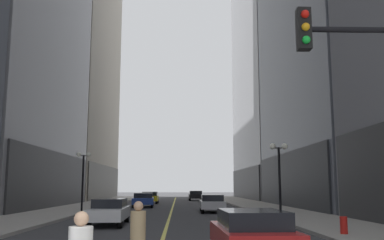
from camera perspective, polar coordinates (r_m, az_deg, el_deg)
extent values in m
plane|color=#38383A|center=(39.69, -2.63, -11.65)|extent=(200.00, 200.00, 0.00)
cube|color=#9E9991|center=(40.66, -14.57, -11.21)|extent=(4.50, 78.00, 0.15)
cube|color=#9E9991|center=(40.41, 9.39, -11.39)|extent=(4.50, 78.00, 0.15)
cube|color=#E5D64C|center=(39.69, -2.63, -11.65)|extent=(0.16, 70.00, 0.01)
cube|color=#2C2C2E|center=(40.71, -17.84, -7.65)|extent=(0.50, 22.80, 5.00)
cube|color=#B7AD99|center=(70.19, -16.46, 8.79)|extent=(13.27, 26.00, 45.57)
cube|color=#403C35|center=(65.61, -11.66, -8.19)|extent=(0.50, 24.70, 5.00)
cube|color=#212327|center=(40.40, 12.74, -7.85)|extent=(0.50, 22.80, 5.00)
cube|color=gray|center=(68.84, 12.15, 5.76)|extent=(12.90, 26.00, 38.15)
cube|color=#2C2C2E|center=(65.41, 7.16, -8.48)|extent=(0.50, 24.70, 4.58)
cube|color=#B21919|center=(11.88, 7.94, -15.30)|extent=(1.91, 4.30, 0.55)
cube|color=black|center=(11.62, 8.09, -13.09)|extent=(1.64, 2.42, 0.50)
cube|color=silver|center=(22.48, -11.02, -12.14)|extent=(1.81, 4.78, 0.55)
cube|color=black|center=(22.69, -10.90, -10.91)|extent=(1.56, 2.69, 0.50)
cylinder|color=black|center=(20.76, -9.64, -13.22)|extent=(0.23, 0.64, 0.64)
cylinder|color=black|center=(20.98, -13.71, -13.05)|extent=(0.23, 0.64, 0.64)
cylinder|color=black|center=(24.06, -8.71, -12.63)|extent=(0.23, 0.64, 0.64)
cylinder|color=black|center=(24.25, -12.23, -12.50)|extent=(0.23, 0.64, 0.64)
cube|color=#B7B7BC|center=(32.81, 2.69, -11.20)|extent=(1.86, 4.63, 0.55)
cube|color=black|center=(32.56, 2.71, -10.38)|extent=(1.61, 2.60, 0.50)
cylinder|color=black|center=(34.39, 1.24, -11.56)|extent=(0.23, 0.64, 0.64)
cylinder|color=black|center=(34.47, 3.84, -11.54)|extent=(0.23, 0.64, 0.64)
cylinder|color=black|center=(31.18, 1.43, -11.84)|extent=(0.23, 0.64, 0.64)
cylinder|color=black|center=(31.27, 4.30, -11.81)|extent=(0.23, 0.64, 0.64)
cube|color=navy|center=(40.93, -6.53, -10.69)|extent=(2.15, 4.87, 0.55)
cube|color=black|center=(41.16, -6.50, -10.02)|extent=(1.82, 2.76, 0.50)
cylinder|color=black|center=(39.25, -5.37, -11.19)|extent=(0.25, 0.65, 0.64)
cylinder|color=black|center=(39.31, -7.86, -11.14)|extent=(0.25, 0.65, 0.64)
cylinder|color=black|center=(42.59, -5.31, -11.00)|extent=(0.25, 0.65, 0.64)
cylinder|color=black|center=(42.65, -7.60, -10.96)|extent=(0.25, 0.65, 0.64)
cube|color=yellow|center=(49.26, -5.65, -10.38)|extent=(1.89, 4.35, 0.55)
cube|color=black|center=(49.47, -5.63, -9.83)|extent=(1.65, 2.44, 0.50)
cylinder|color=black|center=(47.71, -4.78, -10.78)|extent=(0.22, 0.64, 0.64)
cylinder|color=black|center=(47.82, -6.76, -10.74)|extent=(0.22, 0.64, 0.64)
cylinder|color=black|center=(50.74, -4.61, -10.66)|extent=(0.22, 0.64, 0.64)
cylinder|color=black|center=(50.84, -6.48, -10.63)|extent=(0.22, 0.64, 0.64)
cube|color=black|center=(59.66, 0.48, -10.15)|extent=(1.88, 4.04, 0.55)
cube|color=black|center=(59.45, 0.49, -9.70)|extent=(1.65, 2.27, 0.50)
cylinder|color=black|center=(61.05, -0.35, -10.38)|extent=(0.22, 0.64, 0.64)
cylinder|color=black|center=(61.12, 1.19, -10.38)|extent=(0.22, 0.64, 0.64)
cylinder|color=black|center=(58.23, -0.26, -10.45)|extent=(0.22, 0.64, 0.64)
cylinder|color=black|center=(58.30, 1.35, -10.45)|extent=(0.22, 0.64, 0.64)
cylinder|color=tan|center=(9.71, -7.23, -13.80)|extent=(0.47, 0.47, 0.62)
sphere|color=tan|center=(9.68, -7.18, -11.34)|extent=(0.21, 0.21, 0.21)
sphere|color=tan|center=(6.36, -14.58, -12.67)|extent=(0.21, 0.21, 0.21)
cylinder|color=black|center=(9.98, 23.74, 10.95)|extent=(3.20, 0.12, 0.12)
cube|color=black|center=(9.42, 14.72, 11.66)|extent=(0.28, 0.24, 0.90)
sphere|color=red|center=(9.39, 14.90, 13.55)|extent=(0.17, 0.17, 0.17)
sphere|color=orange|center=(9.29, 14.97, 11.96)|extent=(0.17, 0.17, 0.17)
sphere|color=green|center=(9.20, 15.04, 10.32)|extent=(0.17, 0.17, 0.17)
cylinder|color=black|center=(32.18, -14.43, -8.30)|extent=(0.14, 0.14, 4.20)
cylinder|color=black|center=(32.25, -14.29, -4.66)|extent=(0.80, 0.06, 0.06)
sphere|color=white|center=(32.34, -14.89, -4.47)|extent=(0.36, 0.36, 0.36)
sphere|color=white|center=(32.19, -13.67, -4.50)|extent=(0.36, 0.36, 0.36)
cylinder|color=black|center=(25.31, 11.66, -8.32)|extent=(0.14, 0.14, 4.20)
cylinder|color=black|center=(25.40, 11.52, -3.70)|extent=(0.80, 0.06, 0.06)
sphere|color=white|center=(25.33, 10.74, -3.48)|extent=(0.36, 0.36, 0.36)
sphere|color=white|center=(25.49, 12.28, -3.47)|extent=(0.36, 0.36, 0.36)
cylinder|color=red|center=(17.73, 19.66, -13.35)|extent=(0.28, 0.28, 0.80)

